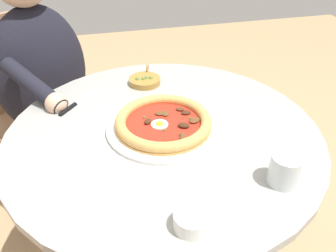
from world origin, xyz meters
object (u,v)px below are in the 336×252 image
diner_person (51,113)px  cafe_chair_diner (32,99)px  ramekin_capers (192,220)px  steak_knife (74,105)px  olive_pan (145,80)px  dining_table (164,170)px  pizza_on_plate (164,123)px  water_glass (284,171)px

diner_person → cafe_chair_diner: diner_person is taller
ramekin_capers → cafe_chair_diner: size_ratio=0.08×
steak_knife → olive_pan: (0.10, -0.25, 0.01)m
olive_pan → diner_person: (0.22, 0.37, -0.22)m
dining_table → ramekin_capers: size_ratio=12.07×
dining_table → pizza_on_plate: size_ratio=2.74×
water_glass → steak_knife: water_glass is taller
diner_person → cafe_chair_diner: (0.12, 0.09, 0.01)m
steak_knife → olive_pan: olive_pan is taller
ramekin_capers → diner_person: size_ratio=0.06×
ramekin_capers → cafe_chair_diner: 1.10m
water_glass → ramekin_capers: 0.26m
pizza_on_plate → ramekin_capers: size_ratio=4.41×
pizza_on_plate → olive_pan: (0.29, -0.00, -0.01)m
dining_table → diner_person: diner_person is taller
diner_person → ramekin_capers: bearing=-158.2°
dining_table → ramekin_capers: 0.40m
pizza_on_plate → diner_person: diner_person is taller
ramekin_capers → cafe_chair_diner: bearing=23.7°
steak_knife → cafe_chair_diner: cafe_chair_diner is taller
dining_table → diner_person: 0.64m
ramekin_capers → diner_person: 0.96m
dining_table → cafe_chair_diner: 0.79m
steak_knife → ramekin_capers: (-0.54, -0.22, 0.02)m
water_glass → ramekin_capers: bearing=106.1°
water_glass → olive_pan: 0.61m
diner_person → water_glass: bearing=-143.3°
pizza_on_plate → cafe_chair_diner: (0.64, 0.46, -0.21)m
diner_person → cafe_chair_diner: bearing=35.1°
olive_pan → diner_person: bearing=59.1°
dining_table → steak_knife: 0.36m
water_glass → steak_knife: size_ratio=0.50×
water_glass → ramekin_capers: water_glass is taller
olive_pan → dining_table: bearing=179.6°
diner_person → steak_knife: bearing=-159.4°
water_glass → cafe_chair_diner: 1.16m
pizza_on_plate → ramekin_capers: bearing=175.6°
pizza_on_plate → ramekin_capers: (-0.35, 0.03, 0.00)m
olive_pan → cafe_chair_diner: bearing=53.0°
ramekin_capers → olive_pan: bearing=-2.5°
steak_knife → cafe_chair_diner: (0.45, 0.21, -0.20)m
dining_table → pizza_on_plate: 0.18m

